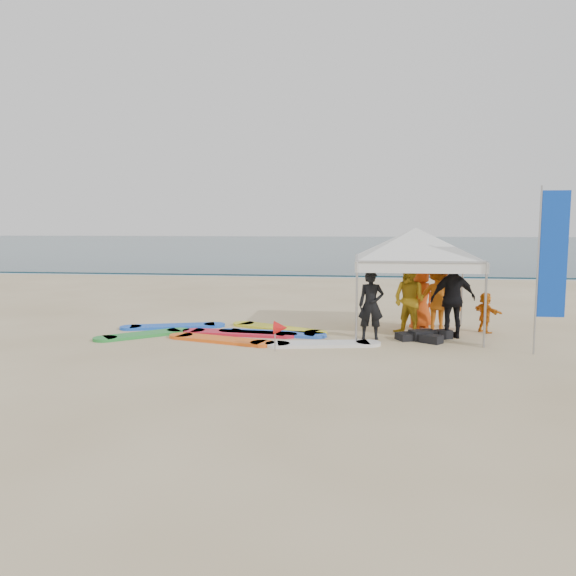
% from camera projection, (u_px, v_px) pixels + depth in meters
% --- Properties ---
extents(ground, '(120.00, 120.00, 0.00)m').
position_uv_depth(ground, '(275.00, 370.00, 10.13)').
color(ground, beige).
rests_on(ground, ground).
extents(ocean, '(160.00, 84.00, 0.08)m').
position_uv_depth(ocean, '(346.00, 245.00, 69.27)').
color(ocean, '#0C2633').
rests_on(ocean, ground).
extents(shoreline_foam, '(160.00, 1.20, 0.01)m').
position_uv_depth(shoreline_foam, '(328.00, 276.00, 28.07)').
color(shoreline_foam, silver).
rests_on(shoreline_foam, ground).
extents(person_black_a, '(0.59, 0.40, 1.58)m').
position_uv_depth(person_black_a, '(371.00, 305.00, 12.80)').
color(person_black_a, black).
rests_on(person_black_a, ground).
extents(person_yellow, '(1.04, 1.02, 1.69)m').
position_uv_depth(person_yellow, '(409.00, 300.00, 13.23)').
color(person_yellow, gold).
rests_on(person_yellow, ground).
extents(person_orange_a, '(1.17, 0.75, 1.72)m').
position_uv_depth(person_orange_a, '(438.00, 298.00, 13.55)').
color(person_orange_a, '#D36112').
rests_on(person_orange_a, ground).
extents(person_black_b, '(1.15, 0.71, 1.83)m').
position_uv_depth(person_black_b, '(453.00, 299.00, 12.88)').
color(person_black_b, black).
rests_on(person_black_b, ground).
extents(person_orange_b, '(0.92, 0.83, 1.57)m').
position_uv_depth(person_orange_b, '(421.00, 297.00, 14.16)').
color(person_orange_b, '#CA4711').
rests_on(person_orange_b, ground).
extents(person_seated, '(0.67, 0.94, 0.98)m').
position_uv_depth(person_seated, '(485.00, 312.00, 13.60)').
color(person_seated, orange).
rests_on(person_seated, ground).
extents(canopy_tent, '(3.85, 3.85, 2.90)m').
position_uv_depth(canopy_tent, '(416.00, 228.00, 13.25)').
color(canopy_tent, '#A5A5A8').
rests_on(canopy_tent, ground).
extents(feather_flag, '(0.57, 0.04, 3.38)m').
position_uv_depth(feather_flag, '(552.00, 256.00, 11.11)').
color(feather_flag, '#A5A5A8').
rests_on(feather_flag, ground).
extents(marker_pennant, '(0.28, 0.28, 0.64)m').
position_uv_depth(marker_pennant, '(281.00, 328.00, 11.58)').
color(marker_pennant, '#A5A5A8').
rests_on(marker_pennant, ground).
extents(gear_pile, '(1.33, 0.96, 0.22)m').
position_uv_depth(gear_pile, '(424.00, 336.00, 12.73)').
color(gear_pile, black).
rests_on(gear_pile, ground).
extents(surfboard_spread, '(6.15, 2.88, 0.07)m').
position_uv_depth(surfboard_spread, '(236.00, 334.00, 13.29)').
color(surfboard_spread, blue).
rests_on(surfboard_spread, ground).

